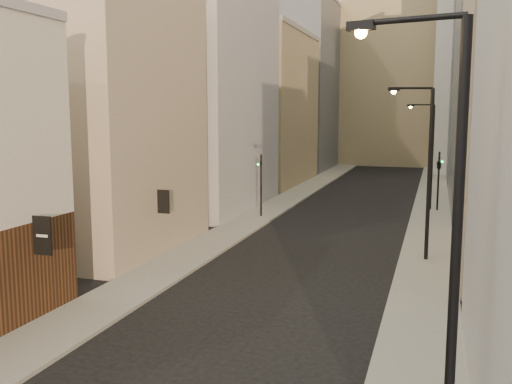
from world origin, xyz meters
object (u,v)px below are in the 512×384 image
streetlamp_far (430,150)px  traffic_light_left (261,172)px  streetlamp_mid (425,164)px  clock_tower (391,53)px  white_tower (468,32)px  traffic_light_right (439,167)px  streetlamp_near (445,223)px

streetlamp_far → traffic_light_left: streetlamp_far is taller
streetlamp_far → streetlamp_mid: bearing=-109.4°
clock_tower → white_tower: clock_tower is taller
traffic_light_left → traffic_light_right: bearing=-146.8°
streetlamp_near → streetlamp_mid: streetlamp_near is taller
clock_tower → streetlamp_mid: (7.20, -63.53, -12.17)m
clock_tower → streetlamp_far: clock_tower is taller
streetlamp_near → traffic_light_left: 32.33m
streetlamp_mid → traffic_light_left: size_ratio=1.91×
streetlamp_far → traffic_light_left: size_ratio=1.78×
streetlamp_near → white_tower: bearing=99.4°
streetlamp_mid → traffic_light_left: 16.10m
traffic_light_left → clock_tower: bearing=-90.5°
white_tower → traffic_light_left: bearing=-112.4°
streetlamp_near → streetlamp_mid: bearing=104.3°
streetlamp_mid → traffic_light_left: (-12.43, 10.07, -1.86)m
white_tower → streetlamp_far: size_ratio=4.66×
streetlamp_near → streetlamp_far: bearing=103.2°
streetlamp_mid → traffic_light_right: (0.78, 17.11, -1.67)m
white_tower → traffic_light_right: size_ratio=8.30×
streetlamp_far → traffic_light_left: bearing=-168.8°
clock_tower → traffic_light_right: 49.10m
white_tower → clock_tower: bearing=128.2°
clock_tower → traffic_light_right: bearing=-80.3°
streetlamp_near → clock_tower: bearing=107.5°
streetlamp_near → traffic_light_right: (-0.04, 36.44, -2.06)m
traffic_light_right → streetlamp_far: bearing=-43.4°
clock_tower → white_tower: (11.00, -14.00, 0.97)m
white_tower → streetlamp_mid: size_ratio=4.34×
streetlamp_far → traffic_light_right: 1.55m
streetlamp_mid → traffic_light_right: bearing=67.2°
clock_tower → traffic_light_right: (7.98, -46.42, -13.84)m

